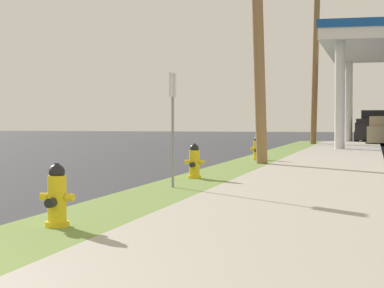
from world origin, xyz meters
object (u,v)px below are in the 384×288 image
Objects in this scene: fire_hydrant_nearest at (57,199)px; truck_black_at_forecourt at (377,128)px; fire_hydrant_second at (194,163)px; utility_pole_midground at (258,21)px; utility_pole_background at (316,50)px; fire_hydrant_third at (257,149)px; street_sign_post at (173,106)px.

fire_hydrant_nearest is 0.13× the size of truck_black_at_forecourt.
fire_hydrant_second is 0.09× the size of utility_pole_midground.
fire_hydrant_second is at bearing -97.39° from truck_black_at_forecourt.
truck_black_at_forecourt is (3.20, 6.26, -4.16)m from utility_pole_background.
fire_hydrant_second is 7.41m from fire_hydrant_third.
utility_pole_midground is (0.34, 12.72, 3.77)m from fire_hydrant_nearest.
fire_hydrant_third is (0.17, 7.41, 0.00)m from fire_hydrant_second.
truck_black_at_forecourt is (3.78, 32.14, -0.72)m from street_sign_post.
fire_hydrant_third is at bearing 89.87° from fire_hydrant_nearest.
fire_hydrant_nearest is 5.20m from street_sign_post.
fire_hydrant_nearest is 37.40m from truck_black_at_forecourt.
truck_black_at_forecourt reaches higher than fire_hydrant_second.
fire_hydrant_third is 22.92m from truck_black_at_forecourt.
street_sign_post is (-0.37, -7.66, -2.58)m from utility_pole_midground.
fire_hydrant_third is 17.01m from utility_pole_background.
street_sign_post is (-0.06, -9.53, 1.19)m from fire_hydrant_third.
street_sign_post reaches higher than fire_hydrant_third.
fire_hydrant_second is (-0.14, 7.18, 0.00)m from fire_hydrant_nearest.
utility_pole_background is 1.75× the size of truck_black_at_forecourt.
utility_pole_background is 4.59× the size of street_sign_post.
fire_hydrant_second is at bearing -94.98° from utility_pole_midground.
street_sign_post reaches higher than truck_black_at_forecourt.
truck_black_at_forecourt is (3.75, 37.21, 0.47)m from fire_hydrant_nearest.
street_sign_post is (-0.57, -25.89, -3.44)m from utility_pole_background.
utility_pole_background reaches higher than fire_hydrant_nearest.
fire_hydrant_second is 1.00× the size of fire_hydrant_third.
fire_hydrant_second is 0.13× the size of truck_black_at_forecourt.
fire_hydrant_third is (0.03, 14.59, 0.00)m from fire_hydrant_nearest.
truck_black_at_forecourt is at bearing 62.88° from utility_pole_background.
utility_pole_midground is at bearing 88.46° from fire_hydrant_nearest.
utility_pole_background reaches higher than fire_hydrant_second.
fire_hydrant_nearest and fire_hydrant_third have the same top height.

